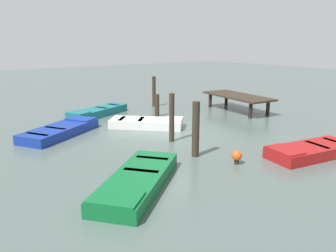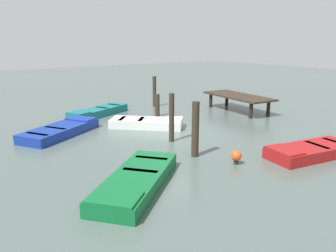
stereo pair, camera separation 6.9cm
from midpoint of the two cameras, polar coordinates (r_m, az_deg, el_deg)
ground_plane at (r=14.95m, az=0.13°, el=-1.30°), size 80.00×80.00×0.00m
dock_segment at (r=20.00m, az=12.02°, el=4.84°), size 4.63×2.31×0.95m
rowboat_teal at (r=18.93m, az=-11.77°, el=2.43°), size 2.49×3.92×0.46m
rowboat_white at (r=16.02m, az=-3.48°, el=0.55°), size 3.28×3.34×0.46m
rowboat_blue at (r=15.43m, az=-17.78°, el=-0.67°), size 3.18×4.00×0.46m
rowboat_green at (r=9.56m, az=-5.24°, el=-9.29°), size 3.59×3.95×0.46m
rowboat_red at (r=13.05m, az=23.44°, el=-3.90°), size 1.89×3.57×0.46m
mooring_piling_far_right at (r=13.57m, az=0.77°, el=1.46°), size 0.22×0.22×2.01m
mooring_piling_far_left at (r=21.03m, az=-2.25°, el=5.92°), size 0.23×0.23×1.90m
mooring_piling_center at (r=11.82m, az=4.87°, el=-0.59°), size 0.26×0.26×2.00m
mooring_piling_near_left at (r=18.28m, az=-1.73°, el=3.58°), size 0.25×0.25×1.23m
marker_buoy at (r=11.47m, az=11.79°, el=-5.06°), size 0.36×0.36×0.48m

